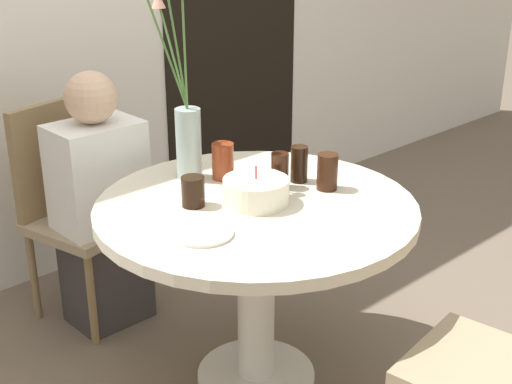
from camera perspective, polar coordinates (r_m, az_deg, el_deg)
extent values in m
plane|color=#6B5B4C|center=(2.72, 0.00, -14.67)|extent=(16.00, 16.00, 0.00)
cube|color=black|center=(3.83, -1.81, 13.05)|extent=(0.90, 0.01, 2.05)
cylinder|color=beige|center=(2.37, 0.00, -1.34)|extent=(1.08, 1.08, 0.04)
cylinder|color=silver|center=(2.53, 0.00, -8.36)|extent=(0.13, 0.13, 0.63)
cylinder|color=silver|center=(2.71, 0.00, -14.42)|extent=(0.43, 0.43, 0.03)
cube|color=#9E896B|center=(2.99, -13.25, -2.49)|extent=(0.48, 0.48, 0.04)
cube|color=olive|center=(3.03, -16.03, 2.66)|extent=(0.38, 0.12, 0.46)
cylinder|color=olive|center=(2.87, -13.01, -8.41)|extent=(0.03, 0.03, 0.39)
cylinder|color=olive|center=(3.08, -8.42, -5.86)|extent=(0.03, 0.03, 0.39)
cylinder|color=olive|center=(3.10, -17.36, -6.43)|extent=(0.03, 0.03, 0.39)
cylinder|color=olive|center=(3.30, -12.82, -4.21)|extent=(0.03, 0.03, 0.39)
cube|color=#9E896B|center=(2.15, 17.84, -13.54)|extent=(0.45, 0.45, 0.04)
cylinder|color=olive|center=(2.45, 15.05, -14.51)|extent=(0.03, 0.03, 0.39)
cylinder|color=white|center=(2.35, -0.07, 0.06)|extent=(0.22, 0.22, 0.09)
cylinder|color=#E54C4C|center=(2.32, -0.07, 1.56)|extent=(0.01, 0.01, 0.04)
cylinder|color=#9EB2AD|center=(2.55, -5.41, 3.85)|extent=(0.09, 0.09, 0.26)
cylinder|color=#4C7538|center=(2.45, -6.59, 12.68)|extent=(0.08, 0.03, 0.54)
cylinder|color=#4C7538|center=(2.42, -5.73, 11.24)|extent=(0.07, 0.08, 0.43)
cylinder|color=#4C7538|center=(2.47, -7.57, 12.12)|extent=(0.12, 0.12, 0.49)
cylinder|color=#4C7538|center=(2.53, -6.67, 10.86)|extent=(0.01, 0.15, 0.36)
cone|color=#E0997F|center=(2.56, -7.84, 14.99)|extent=(0.05, 0.05, 0.06)
cylinder|color=silver|center=(2.15, -4.35, -3.32)|extent=(0.19, 0.19, 0.01)
cylinder|color=black|center=(2.34, -5.06, 0.04)|extent=(0.08, 0.08, 0.10)
cylinder|color=maroon|center=(2.56, -2.67, 2.49)|extent=(0.08, 0.08, 0.13)
cylinder|color=#33190C|center=(2.47, 5.73, 1.62)|extent=(0.07, 0.07, 0.13)
cylinder|color=black|center=(2.53, 3.47, 2.25)|extent=(0.06, 0.06, 0.13)
cylinder|color=#33190C|center=(2.47, 1.91, 1.73)|extent=(0.06, 0.06, 0.13)
cube|color=#383333|center=(3.02, -11.88, -6.26)|extent=(0.31, 0.24, 0.43)
cube|color=white|center=(2.84, -12.55, 1.33)|extent=(0.34, 0.24, 0.42)
sphere|color=#D1A889|center=(2.75, -13.08, 7.38)|extent=(0.20, 0.20, 0.20)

